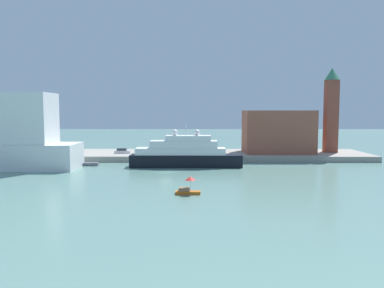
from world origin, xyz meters
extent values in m
plane|color=slate|center=(0.00, 0.00, 0.00)|extent=(400.00, 400.00, 0.00)
cube|color=gray|center=(0.00, 26.30, 0.76)|extent=(110.00, 20.59, 1.53)
cube|color=black|center=(4.24, 8.30, 1.48)|extent=(26.73, 4.83, 2.95)
cube|color=white|center=(2.91, 8.30, 3.76)|extent=(21.38, 4.44, 1.60)
cube|color=white|center=(3.71, 8.30, 5.43)|extent=(16.04, 4.06, 1.74)
cube|color=white|center=(4.78, 8.30, 6.92)|extent=(10.69, 3.67, 1.25)
cylinder|color=silver|center=(4.24, 8.30, 9.16)|extent=(0.16, 0.16, 3.22)
sphere|color=white|center=(6.92, 8.30, 8.26)|extent=(1.43, 1.43, 1.43)
sphere|color=white|center=(1.57, 8.30, 8.26)|extent=(1.43, 1.43, 1.43)
cube|color=#C66019|center=(5.23, -22.55, 0.25)|extent=(4.04, 1.31, 0.50)
cube|color=#8C6647|center=(4.62, -22.55, 0.79)|extent=(1.78, 1.05, 0.59)
cylinder|color=#B2B2B2|center=(5.64, -22.55, 1.40)|extent=(0.06, 0.06, 1.81)
cone|color=red|center=(5.64, -22.55, 2.61)|extent=(1.75, 1.75, 0.61)
cube|color=#595966|center=(-20.42, 10.10, 0.37)|extent=(6.05, 1.68, 0.75)
cube|color=#93513D|center=(30.01, 26.33, 7.53)|extent=(19.08, 12.61, 11.99)
cube|color=brown|center=(45.38, 27.33, 11.83)|extent=(3.37, 3.37, 20.60)
cone|color=#387A5B|center=(45.38, 27.33, 23.85)|extent=(4.39, 4.39, 3.44)
cube|color=silver|center=(-13.91, 23.97, 1.91)|extent=(4.39, 1.85, 0.76)
cube|color=#262D33|center=(-14.13, 23.97, 2.62)|extent=(2.63, 1.66, 0.65)
cylinder|color=maroon|center=(-8.02, 21.56, 2.20)|extent=(0.36, 0.36, 1.35)
sphere|color=tan|center=(-8.02, 21.56, 3.00)|extent=(0.24, 0.24, 0.24)
cylinder|color=black|center=(3.61, 17.31, 1.86)|extent=(0.56, 0.56, 0.66)
camera|label=1|loc=(6.32, -84.32, 13.47)|focal=36.34mm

